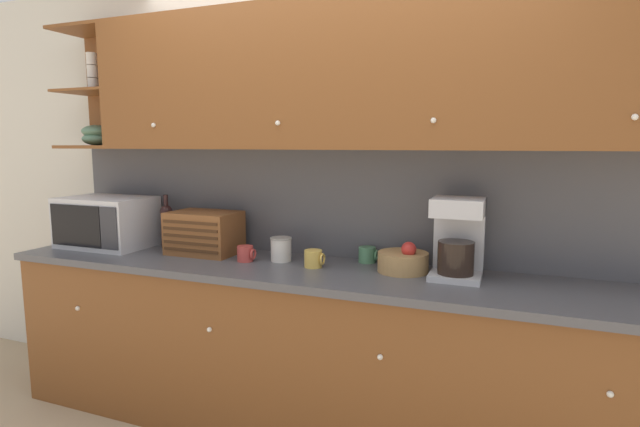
% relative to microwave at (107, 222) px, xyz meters
% --- Properties ---
extents(ground_plane, '(24.00, 24.00, 0.00)m').
position_rel_microwave_xyz_m(ground_plane, '(1.43, 0.27, -1.09)').
color(ground_plane, tan).
extents(wall_back, '(5.98, 0.06, 2.60)m').
position_rel_microwave_xyz_m(wall_back, '(1.43, 0.30, 0.21)').
color(wall_back, beige).
rests_on(wall_back, ground_plane).
extents(counter_unit, '(3.60, 0.64, 0.93)m').
position_rel_microwave_xyz_m(counter_unit, '(1.43, -0.03, -0.62)').
color(counter_unit, brown).
rests_on(counter_unit, ground_plane).
extents(backsplash_panel, '(3.58, 0.01, 0.62)m').
position_rel_microwave_xyz_m(backsplash_panel, '(1.43, 0.27, 0.15)').
color(backsplash_panel, '#4C4C51').
rests_on(backsplash_panel, counter_unit).
extents(upper_cabinets, '(3.58, 0.35, 0.75)m').
position_rel_microwave_xyz_m(upper_cabinets, '(1.60, 0.11, 0.84)').
color(upper_cabinets, brown).
rests_on(upper_cabinets, backsplash_panel).
extents(microwave, '(0.55, 0.38, 0.32)m').
position_rel_microwave_xyz_m(microwave, '(0.00, 0.00, 0.00)').
color(microwave, silver).
rests_on(microwave, counter_unit).
extents(wine_bottle, '(0.07, 0.07, 0.33)m').
position_rel_microwave_xyz_m(wine_bottle, '(0.37, 0.12, -0.01)').
color(wine_bottle, black).
rests_on(wine_bottle, counter_unit).
extents(bread_box, '(0.40, 0.28, 0.25)m').
position_rel_microwave_xyz_m(bread_box, '(0.69, 0.06, -0.03)').
color(bread_box, brown).
rests_on(bread_box, counter_unit).
extents(mug, '(0.10, 0.09, 0.09)m').
position_rel_microwave_xyz_m(mug, '(1.02, -0.03, -0.11)').
color(mug, '#B73D38').
rests_on(mug, counter_unit).
extents(storage_canister, '(0.12, 0.12, 0.13)m').
position_rel_microwave_xyz_m(storage_canister, '(1.20, 0.05, -0.09)').
color(storage_canister, silver).
rests_on(storage_canister, counter_unit).
extents(mug_patterned_third, '(0.11, 0.09, 0.09)m').
position_rel_microwave_xyz_m(mug_patterned_third, '(1.43, -0.01, -0.11)').
color(mug_patterned_third, gold).
rests_on(mug_patterned_third, counter_unit).
extents(mug_blue_second, '(0.11, 0.09, 0.09)m').
position_rel_microwave_xyz_m(mug_blue_second, '(1.66, 0.20, -0.11)').
color(mug_blue_second, '#4C845B').
rests_on(mug_blue_second, counter_unit).
extents(fruit_basket, '(0.26, 0.26, 0.16)m').
position_rel_microwave_xyz_m(fruit_basket, '(1.89, 0.07, -0.10)').
color(fruit_basket, '#A87F4C').
rests_on(fruit_basket, counter_unit).
extents(coffee_maker, '(0.24, 0.23, 0.39)m').
position_rel_microwave_xyz_m(coffee_maker, '(2.15, 0.05, 0.04)').
color(coffee_maker, '#B7B7BC').
rests_on(coffee_maker, counter_unit).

